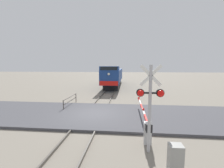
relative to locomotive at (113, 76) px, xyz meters
name	(u,v)px	position (x,y,z in m)	size (l,w,h in m)	color
ground_plane	(94,115)	(0.00, -16.96, -1.94)	(160.00, 160.00, 0.00)	gray
rail_track_left	(85,114)	(-0.72, -16.96, -1.87)	(0.08, 80.00, 0.15)	#59544C
rail_track_right	(103,115)	(0.72, -16.96, -1.87)	(0.08, 80.00, 0.15)	#59544C
road_surface	(94,114)	(0.00, -16.96, -1.86)	(36.00, 6.14, 0.17)	#47474C
locomotive	(113,76)	(0.00, 0.00, 0.00)	(2.78, 15.40, 3.78)	black
crossing_signal	(150,99)	(3.51, -21.63, 0.48)	(1.18, 0.33, 3.92)	#ADADB2
crossing_gate	(145,121)	(3.56, -19.85, -1.18)	(0.36, 6.79, 1.20)	silver
utility_cabinet	(175,161)	(4.19, -23.14, -1.34)	(0.46, 0.40, 1.21)	#999993
guard_railing	(70,100)	(-2.84, -14.54, -1.31)	(0.08, 3.27, 0.95)	#4C4742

